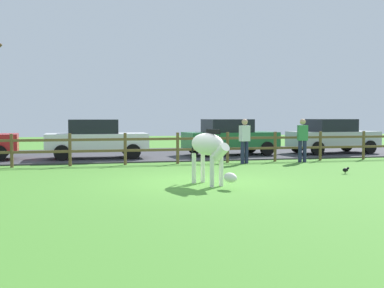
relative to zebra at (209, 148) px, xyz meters
name	(u,v)px	position (x,y,z in m)	size (l,w,h in m)	color
ground_plane	(199,182)	(-0.12, 0.60, -0.93)	(60.00, 60.00, 0.00)	#47842D
parking_asphalt	(148,154)	(-0.12, 9.90, -0.90)	(28.00, 7.40, 0.05)	#38383D
paddock_fence	(152,146)	(-0.60, 5.60, -0.27)	(21.16, 0.11, 1.14)	brown
zebra	(209,148)	(0.00, 0.00, 0.00)	(0.93, 1.86, 1.41)	white
crow_on_grass	(346,170)	(4.64, 1.32, -0.80)	(0.21, 0.10, 0.20)	black
parked_car_white	(96,139)	(-2.48, 8.08, -0.08)	(4.00, 1.89, 1.56)	white
parked_car_green	(230,137)	(3.25, 8.37, -0.08)	(4.12, 2.14, 1.56)	#236B38
parked_car_silver	(332,136)	(8.13, 8.24, -0.08)	(4.13, 2.15, 1.56)	#B7BABF
visitor_left_of_tree	(302,138)	(5.07, 5.07, -0.02)	(0.39, 0.28, 1.64)	#232847
visitor_right_of_tree	(245,139)	(2.76, 5.09, -0.02)	(0.40, 0.30, 1.64)	#232847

